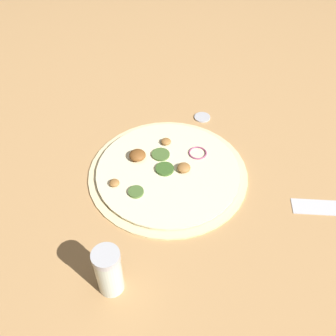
# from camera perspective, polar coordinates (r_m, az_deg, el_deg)

# --- Properties ---
(ground_plane) EXTENTS (3.00, 3.00, 0.00)m
(ground_plane) POSITION_cam_1_polar(r_m,az_deg,el_deg) (0.88, 0.00, -0.83)
(ground_plane) COLOR tan
(pizza) EXTENTS (0.35, 0.35, 0.03)m
(pizza) POSITION_cam_1_polar(r_m,az_deg,el_deg) (0.87, -0.10, -0.49)
(pizza) COLOR beige
(pizza) RESTS_ON ground_plane
(spice_jar) EXTENTS (0.05, 0.05, 0.10)m
(spice_jar) POSITION_cam_1_polar(r_m,az_deg,el_deg) (0.68, -8.61, -14.57)
(spice_jar) COLOR silver
(spice_jar) RESTS_ON ground_plane
(loose_cap) EXTENTS (0.04, 0.04, 0.01)m
(loose_cap) POSITION_cam_1_polar(r_m,az_deg,el_deg) (1.02, 5.00, 7.42)
(loose_cap) COLOR #B2B2B7
(loose_cap) RESTS_ON ground_plane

